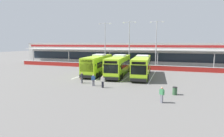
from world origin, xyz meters
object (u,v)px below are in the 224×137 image
Objects in this scene: coach_bus_centre at (142,67)px; pedestrian_with_handbag at (82,77)px; pedestrian_in_dark_coat at (93,80)px; coach_bus_leftmost at (98,65)px; coach_bus_left_centre at (119,66)px; lamp_post_centre at (129,42)px; lamp_post_east at (156,42)px; pedestrian_child at (162,94)px; lamp_post_west at (105,42)px; pedestrian_near_bin at (103,81)px; litter_bin at (175,91)px.

coach_bus_centre reaches higher than pedestrian_with_handbag.
coach_bus_centre is at bearing 60.05° from pedestrian_in_dark_coat.
coach_bus_leftmost and coach_bus_left_centre have the same top height.
lamp_post_centre is 1.00× the size of lamp_post_east.
coach_bus_centre is 14.57m from pedestrian_child.
lamp_post_centre is at bearing -170.65° from lamp_post_east.
lamp_post_east is (12.56, 0.32, 0.00)m from lamp_post_west.
lamp_post_centre is at bearing -6.23° from lamp_post_west.
pedestrian_with_handbag is at bearing -113.01° from coach_bus_left_centre.
pedestrian_with_handbag and pedestrian_child have the same top height.
pedestrian_child is 8.83m from pedestrian_near_bin.
pedestrian_near_bin is (4.00, -1.73, 0.02)m from pedestrian_with_handbag.
coach_bus_leftmost is at bearing 95.47° from pedestrian_with_handbag.
pedestrian_with_handbag is 1.00× the size of pedestrian_near_bin.
pedestrian_in_dark_coat is at bearing -96.67° from coach_bus_left_centre.
litter_bin is (5.48, -10.49, -1.32)m from coach_bus_centre.
pedestrian_in_dark_coat is 0.15× the size of lamp_post_west.
coach_bus_left_centre is at bearing 121.38° from pedestrian_child.
coach_bus_left_centre is at bearing -87.52° from lamp_post_centre.
coach_bus_leftmost is 10.05m from pedestrian_in_dark_coat.
coach_bus_centre reaches higher than pedestrian_in_dark_coat.
coach_bus_left_centre reaches higher than litter_bin.
coach_bus_left_centre is (4.23, -0.34, 0.00)m from coach_bus_leftmost.
pedestrian_child is 1.74× the size of litter_bin.
lamp_post_centre is 24.20m from litter_bin.
litter_bin is (13.16, -2.33, -0.39)m from pedestrian_with_handbag.
lamp_post_east is at bearing 65.29° from pedestrian_with_handbag.
coach_bus_centre reaches higher than pedestrian_child.
pedestrian_with_handbag is at bearing -98.93° from lamp_post_centre.
coach_bus_centre is at bearing 1.35° from coach_bus_left_centre.
coach_bus_left_centre is at bearing 66.99° from pedestrian_with_handbag.
lamp_post_west reaches higher than litter_bin.
lamp_post_west reaches higher than coach_bus_leftmost.
pedestrian_child is 26.32m from lamp_post_east.
lamp_post_west is 11.83× the size of litter_bin.
lamp_post_centre is at bearing 115.75° from litter_bin.
coach_bus_left_centre is at bearing -178.65° from coach_bus_centre.
pedestrian_near_bin is at bearing -110.43° from coach_bus_centre.
lamp_post_west reaches higher than pedestrian_with_handbag.
lamp_post_east reaches higher than coach_bus_left_centre.
lamp_post_centre is at bearing 81.07° from pedestrian_with_handbag.
coach_bus_left_centre is 1.12× the size of lamp_post_west.
coach_bus_leftmost is at bearing 178.36° from coach_bus_centre.
pedestrian_with_handbag and pedestrian_in_dark_coat have the same top height.
lamp_post_west is (-3.42, 19.53, 5.43)m from pedestrian_with_handbag.
lamp_post_east is 11.83× the size of litter_bin.
coach_bus_centre is 7.59× the size of pedestrian_near_bin.
coach_bus_left_centre is at bearing 93.35° from pedestrian_near_bin.
lamp_post_east is at bearing 100.29° from litter_bin.
lamp_post_centre is (-1.04, 20.57, 5.42)m from pedestrian_near_bin.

